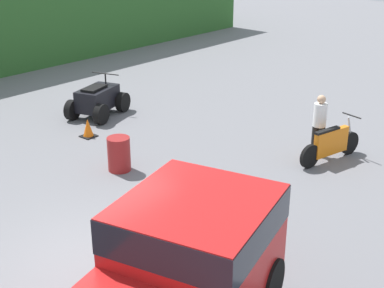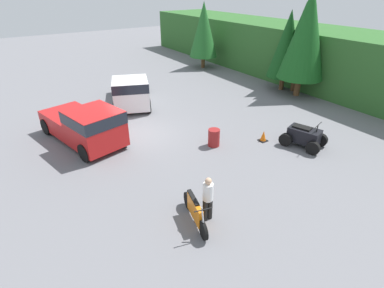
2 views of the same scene
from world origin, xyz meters
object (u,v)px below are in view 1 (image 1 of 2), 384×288
Objects in this scene: dirt_bike at (331,144)px; steel_barrel at (119,154)px; rider_person at (319,123)px; traffic_cone at (88,129)px; quad_atv at (98,100)px; pickup_truck_red at (169,285)px.

dirt_bike is 2.44× the size of steel_barrel.
dirt_bike is at bearing -98.09° from rider_person.
steel_barrel is at bearing -111.85° from traffic_cone.
steel_barrel is at bearing -140.83° from quad_atv.
rider_person is 6.62m from traffic_cone.
dirt_bike reaches higher than steel_barrel.
rider_person is 5.33m from steel_barrel.
rider_person reaches higher than steel_barrel.
traffic_cone is at bearing 123.73° from rider_person.
traffic_cone is (-3.14, 5.79, -0.67)m from rider_person.
quad_atv is at bearing 40.94° from traffic_cone.
quad_atv is at bearing 41.93° from pickup_truck_red.
pickup_truck_red is at bearing -121.53° from traffic_cone.
pickup_truck_red reaches higher than traffic_cone.
rider_person is 1.93× the size of steel_barrel.
pickup_truck_red is 7.99m from rider_person.
quad_atv is at bearing 108.71° from rider_person.
dirt_bike reaches higher than traffic_cone.
dirt_bike is 7.65m from quad_atv.
pickup_truck_red reaches higher than dirt_bike.
steel_barrel is (-2.43, -3.70, -0.08)m from quad_atv.
steel_barrel is at bearing 146.13° from rider_person.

